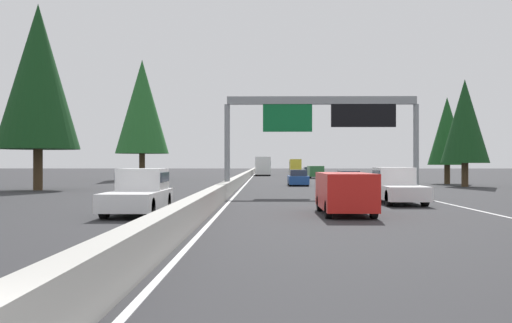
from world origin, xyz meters
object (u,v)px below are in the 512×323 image
conifer_left_mid (142,107)px  sedan_mid_right (348,180)px  oncoming_near (140,192)px  conifer_right_mid (447,131)px  minivan_far_right (315,171)px  sign_gantry_overhead (324,117)px  conifer_left_near (38,77)px  conifer_right_near (465,121)px  minivan_distant_b (345,191)px  bus_distant_a (263,165)px  sedan_far_center (309,172)px  box_truck_far_left (295,165)px  pickup_mid_left (397,186)px  sedan_mid_center (298,178)px

conifer_left_mid → sedan_mid_right: bearing=-137.8°
oncoming_near → conifer_right_mid: 41.91m
minivan_far_right → conifer_left_mid: 25.36m
sign_gantry_overhead → conifer_left_near: bearing=72.9°
conifer_right_near → conifer_left_near: bearing=101.6°
oncoming_near → conifer_left_near: size_ratio=0.39×
oncoming_near → conifer_left_near: 25.26m
minivan_distant_b → conifer_right_near: conifer_right_near is taller
sign_gantry_overhead → bus_distant_a: sign_gantry_overhead is taller
sedan_mid_right → sedan_far_center: 43.23m
minivan_far_right → conifer_left_near: (-36.37, 24.50, 7.81)m
sign_gantry_overhead → bus_distant_a: bearing=3.9°
minivan_distant_b → box_truck_far_left: 108.92m
sign_gantry_overhead → conifer_right_near: size_ratio=1.33×
pickup_mid_left → sedan_mid_center: pickup_mid_left is taller
minivan_distant_b → conifer_left_near: bearing=44.7°
sign_gantry_overhead → pickup_mid_left: size_ratio=2.26×
sign_gantry_overhead → conifer_left_mid: 38.86m
sign_gantry_overhead → sedan_far_center: (52.71, -2.95, -4.44)m
minivan_distant_b → box_truck_far_left: box_truck_far_left is taller
sign_gantry_overhead → pickup_mid_left: 9.16m
minivan_distant_b → sedan_mid_right: bearing=-8.4°
sedan_far_center → minivan_far_right: minivan_far_right is taller
conifer_left_mid → minivan_distant_b: bearing=-159.0°
box_truck_far_left → conifer_left_near: conifer_left_near is taller
sign_gantry_overhead → conifer_left_mid: bearing=29.5°
conifer_right_near → conifer_right_mid: 6.68m
sedan_far_center → minivan_far_right: (-9.76, -0.20, 0.27)m
pickup_mid_left → sedan_far_center: 60.28m
sedan_far_center → conifer_right_near: bearing=-164.4°
minivan_distant_b → minivan_far_right: size_ratio=1.00×
minivan_distant_b → sedan_mid_center: (30.45, 0.18, -0.27)m
sedan_mid_right → conifer_right_near: size_ratio=0.46×
minivan_far_right → conifer_left_mid: (-9.29, 22.17, 8.08)m
oncoming_near → conifer_left_mid: size_ratio=0.38×
sedan_mid_center → conifer_right_mid: size_ratio=0.51×
pickup_mid_left → conifer_left_near: 29.25m
sedan_mid_right → pickup_mid_left: bearing=-179.6°
box_truck_far_left → sign_gantry_overhead: bearing=178.2°
minivan_far_right → pickup_mid_left: bearing=179.8°
minivan_far_right → conifer_right_near: bearing=-159.8°
box_truck_far_left → conifer_left_near: size_ratio=0.59×
oncoming_near → conifer_left_mid: bearing=-168.2°
minivan_far_right → minivan_distant_b: bearing=176.2°
bus_distant_a → minivan_far_right: 20.28m
minivan_distant_b → oncoming_near: bearing=87.5°
bus_distant_a → conifer_left_near: (-55.26, 17.18, 7.04)m
bus_distant_a → conifer_right_mid: size_ratio=1.32×
conifer_left_mid → box_truck_far_left: bearing=-19.9°
sign_gantry_overhead → minivan_distant_b: bearing=177.5°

